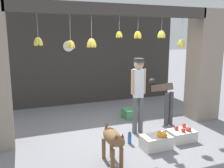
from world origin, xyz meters
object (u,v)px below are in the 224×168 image
object	(u,v)px
fruit_crate_oranges	(156,141)
wall_clock	(68,46)
water_bottle	(130,138)
shopkeeper	(138,89)
produce_box_green	(131,114)
dog	(113,139)
worker_stooping	(163,95)
fruit_crate_apples	(181,135)

from	to	relation	value
fruit_crate_oranges	wall_clock	bearing A→B (deg)	103.83
water_bottle	shopkeeper	bearing A→B (deg)	48.23
produce_box_green	wall_clock	bearing A→B (deg)	123.35
dog	fruit_crate_oranges	size ratio (longest dim) A/B	1.60
worker_stooping	water_bottle	world-z (taller)	worker_stooping
dog	wall_clock	size ratio (longest dim) A/B	2.57
shopkeeper	fruit_crate_apples	bearing A→B (deg)	140.12
worker_stooping	wall_clock	distance (m)	3.34
worker_stooping	produce_box_green	size ratio (longest dim) A/B	2.46
fruit_crate_oranges	fruit_crate_apples	world-z (taller)	fruit_crate_oranges
fruit_crate_apples	wall_clock	distance (m)	4.37
shopkeeper	fruit_crate_apples	xyz separation A→B (m)	(0.68, -0.73, -0.90)
fruit_crate_apples	water_bottle	size ratio (longest dim) A/B	2.21
shopkeeper	fruit_crate_oranges	distance (m)	1.23
wall_clock	worker_stooping	bearing A→B (deg)	-53.21
dog	produce_box_green	distance (m)	2.59
dog	water_bottle	distance (m)	1.01
fruit_crate_apples	wall_clock	world-z (taller)	wall_clock
fruit_crate_apples	produce_box_green	size ratio (longest dim) A/B	1.27
shopkeeper	water_bottle	world-z (taller)	shopkeeper
worker_stooping	fruit_crate_oranges	size ratio (longest dim) A/B	1.89
fruit_crate_apples	water_bottle	xyz separation A→B (m)	(-1.10, 0.26, -0.01)
dog	fruit_crate_apples	size ratio (longest dim) A/B	1.64
fruit_crate_oranges	worker_stooping	bearing A→B (deg)	53.70
water_bottle	wall_clock	size ratio (longest dim) A/B	0.71
wall_clock	water_bottle	bearing A→B (deg)	-81.19
fruit_crate_oranges	produce_box_green	distance (m)	1.88
fruit_crate_oranges	wall_clock	xyz separation A→B (m)	(-0.93, 3.78, 1.75)
worker_stooping	fruit_crate_apples	distance (m)	1.32
shopkeeper	fruit_crate_oranges	bearing A→B (deg)	96.15
shopkeeper	water_bottle	bearing A→B (deg)	55.69
dog	fruit_crate_oranges	bearing A→B (deg)	107.73
shopkeeper	water_bottle	xyz separation A→B (m)	(-0.43, -0.48, -0.91)
shopkeeper	produce_box_green	distance (m)	1.37
fruit_crate_oranges	produce_box_green	size ratio (longest dim) A/B	1.30
worker_stooping	water_bottle	size ratio (longest dim) A/B	4.29
fruit_crate_apples	water_bottle	bearing A→B (deg)	166.85
water_bottle	fruit_crate_oranges	bearing A→B (deg)	-43.80
dog	shopkeeper	distance (m)	1.68
produce_box_green	wall_clock	size ratio (longest dim) A/B	1.24
worker_stooping	water_bottle	xyz separation A→B (m)	(-1.35, -0.89, -0.61)
water_bottle	wall_clock	bearing A→B (deg)	98.81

